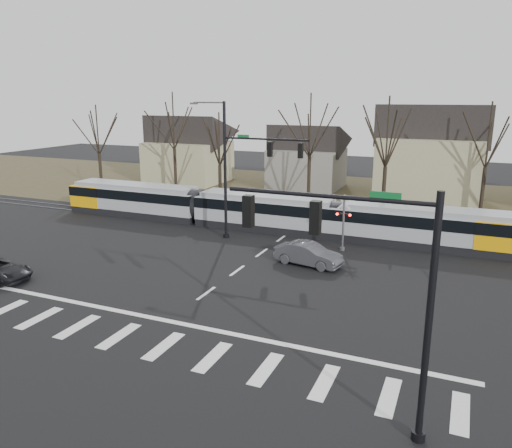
% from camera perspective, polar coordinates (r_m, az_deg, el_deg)
% --- Properties ---
extents(ground, '(140.00, 140.00, 0.00)m').
position_cam_1_polar(ground, '(26.29, -7.85, -9.38)').
color(ground, black).
extents(grass_verge, '(140.00, 28.00, 0.01)m').
position_cam_1_polar(grass_verge, '(55.03, 9.48, 3.16)').
color(grass_verge, '#38331E').
rests_on(grass_verge, ground).
extents(crosswalk, '(27.00, 2.60, 0.01)m').
position_cam_1_polar(crosswalk, '(23.31, -13.01, -12.88)').
color(crosswalk, silver).
rests_on(crosswalk, ground).
extents(stop_line, '(28.00, 0.35, 0.01)m').
position_cam_1_polar(stop_line, '(24.91, -10.00, -10.86)').
color(stop_line, silver).
rests_on(stop_line, ground).
extents(lane_dashes, '(0.18, 30.00, 0.01)m').
position_cam_1_polar(lane_dashes, '(40.05, 3.94, -0.89)').
color(lane_dashes, silver).
rests_on(lane_dashes, ground).
extents(rail_pair, '(90.00, 1.52, 0.06)m').
position_cam_1_polar(rail_pair, '(39.86, 3.85, -0.93)').
color(rail_pair, '#59595E').
rests_on(rail_pair, ground).
extents(tram, '(37.90, 2.81, 2.87)m').
position_cam_1_polar(tram, '(40.44, 0.94, 1.58)').
color(tram, gray).
rests_on(tram, ground).
extents(sedan, '(3.05, 4.93, 1.45)m').
position_cam_1_polar(sedan, '(32.18, 6.00, -3.45)').
color(sedan, '#404146').
rests_on(sedan, ground).
extents(signal_pole_near_right, '(6.72, 0.44, 8.00)m').
position_cam_1_polar(signal_pole_near_right, '(15.68, 12.58, -6.02)').
color(signal_pole_near_right, black).
rests_on(signal_pole_near_right, ground).
extents(signal_pole_far, '(9.28, 0.44, 10.20)m').
position_cam_1_polar(signal_pole_far, '(36.60, -1.32, 6.79)').
color(signal_pole_far, black).
rests_on(signal_pole_far, ground).
extents(rail_crossing_signal, '(1.08, 0.36, 4.00)m').
position_cam_1_polar(rail_crossing_signal, '(35.25, 9.95, -0.04)').
color(rail_crossing_signal, '#59595B').
rests_on(rail_crossing_signal, ground).
extents(tree_row, '(59.20, 7.20, 10.00)m').
position_cam_1_polar(tree_row, '(48.03, 10.32, 7.55)').
color(tree_row, black).
rests_on(tree_row, ground).
extents(house_a, '(9.72, 8.64, 8.60)m').
position_cam_1_polar(house_a, '(63.82, -7.79, 8.81)').
color(house_a, tan).
rests_on(house_a, ground).
extents(house_b, '(8.64, 7.56, 7.65)m').
position_cam_1_polar(house_b, '(59.56, 5.86, 7.99)').
color(house_b, slate).
rests_on(house_b, ground).
extents(house_c, '(10.80, 8.64, 10.10)m').
position_cam_1_polar(house_c, '(53.90, 19.38, 7.94)').
color(house_c, tan).
rests_on(house_c, ground).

